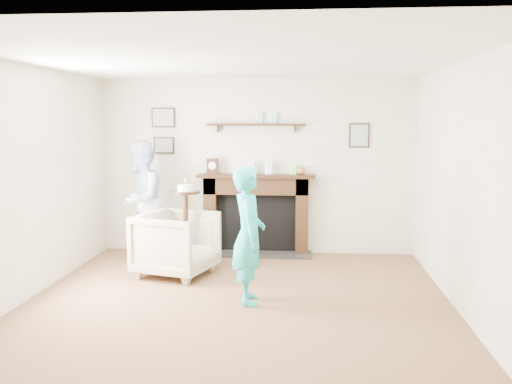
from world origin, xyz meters
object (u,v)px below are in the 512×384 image
Objects in this scene: man at (142,259)px; woman at (249,302)px; armchair at (177,275)px; pedestal_table at (186,215)px.

man is 2.41m from woman.
armchair is 0.76m from pedestal_table.
man is at bearing 57.62° from armchair.
armchair is at bearing 35.93° from woman.
pedestal_table is (-0.92, 1.19, 0.73)m from woman.
armchair is at bearing 43.68° from man.
man reaches higher than woman.
woman is at bearing -52.29° from pedestal_table.
pedestal_table reaches higher than woman.
man reaches higher than armchair.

